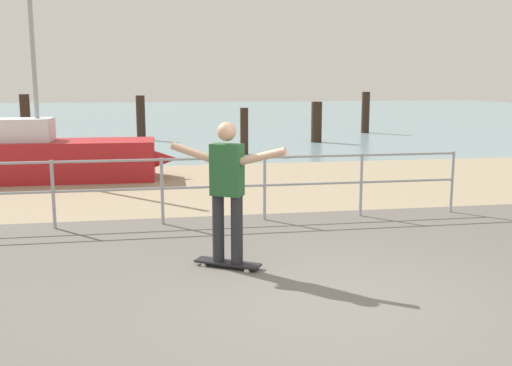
% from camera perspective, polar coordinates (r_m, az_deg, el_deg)
% --- Properties ---
extents(ground_plane, '(24.00, 10.00, 0.04)m').
position_cam_1_polar(ground_plane, '(5.07, 11.57, -15.78)').
color(ground_plane, '#605B56').
rests_on(ground_plane, ground).
extents(beach_strip, '(24.00, 6.00, 0.04)m').
position_cam_1_polar(beach_strip, '(12.55, -1.93, -0.14)').
color(beach_strip, tan).
rests_on(beach_strip, ground).
extents(sea_surface, '(72.00, 50.00, 0.04)m').
position_cam_1_polar(sea_surface, '(40.33, -7.65, 6.68)').
color(sea_surface, '#75939E').
rests_on(sea_surface, ground).
extents(railing_fence, '(9.62, 0.05, 1.05)m').
position_cam_1_polar(railing_fence, '(8.96, -9.22, 0.22)').
color(railing_fence, '#9EA0A5').
rests_on(railing_fence, ground).
extents(sailboat, '(4.97, 1.48, 4.52)m').
position_cam_1_polar(sailboat, '(13.62, -18.56, 2.35)').
color(sailboat, '#B21E23').
rests_on(sailboat, ground).
extents(skateboard, '(0.78, 0.60, 0.08)m').
position_cam_1_polar(skateboard, '(6.93, -2.79, -7.86)').
color(skateboard, black).
rests_on(skateboard, ground).
extents(skateboarder, '(1.27, 0.86, 1.65)m').
position_cam_1_polar(skateboarder, '(6.71, -2.85, -0.11)').
color(skateboarder, '#26262B').
rests_on(skateboarder, skateboard).
extents(groyne_post_0, '(0.28, 0.28, 1.84)m').
position_cam_1_polar(groyne_post_0, '(18.03, -21.63, 5.17)').
color(groyne_post_0, '#332319').
rests_on(groyne_post_0, ground).
extents(groyne_post_1, '(0.33, 0.33, 1.69)m').
position_cam_1_polar(groyne_post_1, '(22.53, -11.24, 6.28)').
color(groyne_post_1, '#332319').
rests_on(groyne_post_1, ground).
extents(groyne_post_2, '(0.25, 0.25, 1.42)m').
position_cam_1_polar(groyne_post_2, '(17.61, -1.17, 5.08)').
color(groyne_post_2, '#332319').
rests_on(groyne_post_2, ground).
extents(groyne_post_3, '(0.39, 0.39, 1.49)m').
position_cam_1_polar(groyne_post_3, '(21.33, 5.96, 5.95)').
color(groyne_post_3, '#332319').
rests_on(groyne_post_3, ground).
extents(groyne_post_4, '(0.34, 0.34, 1.77)m').
position_cam_1_polar(groyne_post_4, '(25.56, 10.69, 6.80)').
color(groyne_post_4, '#332319').
rests_on(groyne_post_4, ground).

